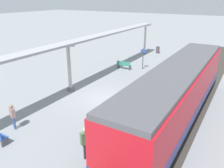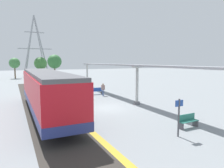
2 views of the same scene
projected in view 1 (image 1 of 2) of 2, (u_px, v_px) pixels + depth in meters
The scene contains 12 objects.
ground_plane at pixel (105, 99), 17.37m from camera, with size 176.00×176.00×0.00m, color gray.
tactile_edge_strip at pixel (149, 110), 15.67m from camera, with size 0.42×38.59×0.01m, color gold.
trackbed at pixel (176, 117), 14.80m from camera, with size 3.20×50.59×0.01m, color #38332D.
train_near_carriage at pixel (177, 92), 13.93m from camera, with size 2.65×14.97×3.48m.
canopy_pillar_nearest at pixel (145, 39), 30.32m from camera, with size 1.10×0.44×3.82m.
canopy_pillar_second at pixel (69, 68), 18.20m from camera, with size 1.10×0.44×3.82m.
canopy_beam at pixel (68, 43), 17.53m from camera, with size 1.20×30.96×0.16m, color #A8AAB2.
bench_mid_platform at pixel (124, 65), 24.29m from camera, with size 1.51×0.48×0.86m.
trash_bin at pixel (158, 50), 31.05m from camera, with size 0.48×0.48×0.90m, color #4E3E49.
platform_info_sign at pixel (143, 57), 23.91m from camera, with size 0.56×0.10×2.20m.
passenger_waiting_near_edge at pixel (86, 139), 10.63m from camera, with size 0.43×0.54×1.70m.
passenger_by_the_benches at pixel (13, 114), 13.11m from camera, with size 0.49×0.33×1.56m.
Camera 1 is at (-8.54, 13.31, 7.29)m, focal length 36.80 mm.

